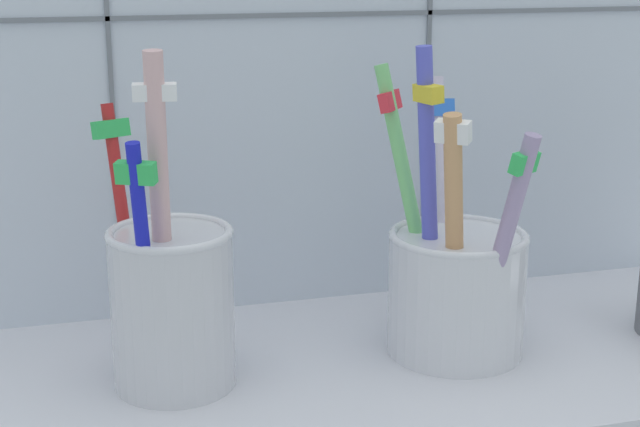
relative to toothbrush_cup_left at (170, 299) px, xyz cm
name	(u,v)px	position (x,y,z in cm)	size (l,w,h in cm)	color
counter_slab	(320,381)	(8.70, -0.05, -6.14)	(64.00, 22.00, 2.00)	silver
tile_wall_back	(272,4)	(8.70, 11.95, 15.36)	(64.00, 2.20, 45.00)	silver
toothbrush_cup_left	(170,299)	(0.00, 0.00, 0.00)	(7.25, 8.72, 19.17)	silver
toothbrush_cup_right	(455,280)	(17.17, 0.01, -0.53)	(8.85, 12.53, 18.82)	silver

